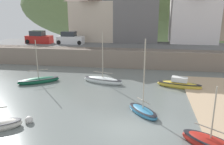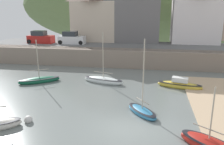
{
  "view_description": "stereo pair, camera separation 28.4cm",
  "coord_description": "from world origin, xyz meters",
  "views": [
    {
      "loc": [
        1.22,
        -14.8,
        8.05
      ],
      "look_at": [
        -2.05,
        6.26,
        2.09
      ],
      "focal_mm": 37.91,
      "sensor_mm": 36.0,
      "label": 1
    },
    {
      "loc": [
        1.5,
        -14.76,
        8.05
      ],
      "look_at": [
        -2.05,
        6.26,
        2.09
      ],
      "focal_mm": 37.91,
      "sensor_mm": 36.0,
      "label": 2
    }
  ],
  "objects": [
    {
      "name": "quay_seawall",
      "position": [
        0.0,
        17.5,
        1.36
      ],
      "size": [
        48.0,
        9.4,
        2.4
      ],
      "color": "gray",
      "rests_on": "ground"
    },
    {
      "name": "hillside_backdrop",
      "position": [
        3.75,
        55.2,
        8.59
      ],
      "size": [
        80.0,
        44.0,
        24.53
      ],
      "color": "#5B7142",
      "rests_on": "ground"
    },
    {
      "name": "waterfront_building_left",
      "position": [
        -8.09,
        25.2,
        6.62
      ],
      "size": [
        7.59,
        5.6,
        8.3
      ],
      "color": "beige",
      "rests_on": "ground"
    },
    {
      "name": "waterfront_building_centre",
      "position": [
        -1.79,
        25.2,
        8.26
      ],
      "size": [
        9.02,
        5.59,
        11.55
      ],
      "color": "slate",
      "rests_on": "ground"
    },
    {
      "name": "waterfront_building_right",
      "position": [
        8.13,
        25.2,
        7.23
      ],
      "size": [
        7.48,
        5.4,
        9.48
      ],
      "color": "silver",
      "rests_on": "ground"
    },
    {
      "name": "sailboat_white_hull",
      "position": [
        -10.51,
        8.33,
        0.26
      ],
      "size": [
        4.39,
        3.45,
        4.86
      ],
      "rotation": [
        0.0,
        0.0,
        0.58
      ],
      "color": "#125438",
      "rests_on": "ground"
    },
    {
      "name": "sailboat_far_left",
      "position": [
        0.99,
        2.22,
        0.25
      ],
      "size": [
        2.91,
        3.22,
        5.97
      ],
      "rotation": [
        0.0,
        0.0,
        -0.89
      ],
      "color": "teal",
      "rests_on": "ground"
    },
    {
      "name": "dinghy_open_wooden",
      "position": [
        5.06,
        -1.75,
        0.27
      ],
      "size": [
        3.64,
        3.22,
        4.0
      ],
      "rotation": [
        0.0,
        0.0,
        -0.65
      ],
      "color": "#A61F17",
      "rests_on": "ground"
    },
    {
      "name": "sailboat_tall_mast",
      "position": [
        4.52,
        9.09,
        0.32
      ],
      "size": [
        4.67,
        2.16,
        1.28
      ],
      "rotation": [
        0.0,
        0.0,
        -0.23
      ],
      "color": "gold",
      "rests_on": "ground"
    },
    {
      "name": "sailboat_nearest_shore",
      "position": [
        -3.56,
        9.4,
        0.28
      ],
      "size": [
        4.74,
        2.34,
        5.65
      ],
      "rotation": [
        0.0,
        0.0,
        -0.26
      ],
      "color": "white",
      "rests_on": "ground"
    },
    {
      "name": "parked_car_near_slipway",
      "position": [
        -16.11,
        20.7,
        3.2
      ],
      "size": [
        4.17,
        1.89,
        1.95
      ],
      "rotation": [
        0.0,
        0.0,
        -0.05
      ],
      "color": "#AC1D1A",
      "rests_on": "ground"
    },
    {
      "name": "parked_car_by_wall",
      "position": [
        -10.92,
        20.7,
        3.2
      ],
      "size": [
        4.12,
        1.82,
        1.95
      ],
      "rotation": [
        0.0,
        0.0,
        -0.01
      ],
      "color": "silver",
      "rests_on": "ground"
    },
    {
      "name": "mooring_buoy",
      "position": [
        -7.04,
        -0.49,
        0.18
      ],
      "size": [
        0.6,
        0.6,
        0.6
      ],
      "color": "silver",
      "rests_on": "ground"
    }
  ]
}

